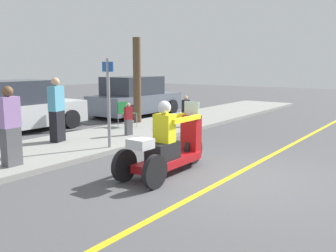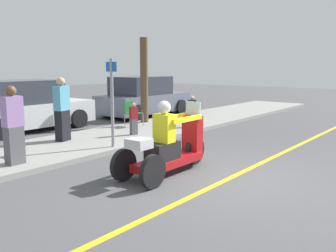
# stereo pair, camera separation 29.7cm
# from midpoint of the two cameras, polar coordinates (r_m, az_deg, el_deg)

# --- Properties ---
(ground_plane) EXTENTS (60.00, 60.00, 0.00)m
(ground_plane) POSITION_cam_midpoint_polar(r_m,az_deg,el_deg) (7.39, 8.21, -7.82)
(ground_plane) COLOR #4C4C4F
(lane_stripe) EXTENTS (24.00, 0.12, 0.01)m
(lane_stripe) POSITION_cam_midpoint_polar(r_m,az_deg,el_deg) (7.00, 6.42, -8.74)
(lane_stripe) COLOR gold
(lane_stripe) RESTS_ON ground
(sidewalk_strip) EXTENTS (28.00, 2.80, 0.12)m
(sidewalk_strip) POSITION_cam_midpoint_polar(r_m,az_deg,el_deg) (10.26, -15.18, -2.87)
(sidewalk_strip) COLOR gray
(sidewalk_strip) RESTS_ON ground
(motorcycle_trike) EXTENTS (2.46, 0.82, 1.48)m
(motorcycle_trike) POSITION_cam_midpoint_polar(r_m,az_deg,el_deg) (7.47, -1.10, -3.39)
(motorcycle_trike) COLOR black
(motorcycle_trike) RESTS_ON ground
(spectator_by_tree) EXTENTS (0.27, 0.19, 1.04)m
(spectator_by_tree) POSITION_cam_midpoint_polar(r_m,az_deg,el_deg) (12.48, 2.03, 2.18)
(spectator_by_tree) COLOR black
(spectator_by_tree) RESTS_ON sidewalk_strip
(spectator_with_child) EXTENTS (0.40, 0.25, 1.63)m
(spectator_with_child) POSITION_cam_midpoint_polar(r_m,az_deg,el_deg) (8.26, -23.88, -0.26)
(spectator_with_child) COLOR #515156
(spectator_with_child) RESTS_ON sidewalk_strip
(spectator_mid_group) EXTENTS (0.46, 0.35, 1.72)m
(spectator_mid_group) POSITION_cam_midpoint_polar(r_m,az_deg,el_deg) (10.45, -17.39, 2.19)
(spectator_mid_group) COLOR black
(spectator_mid_group) RESTS_ON sidewalk_strip
(spectator_near_curb) EXTENTS (0.25, 0.18, 0.95)m
(spectator_near_curb) POSITION_cam_midpoint_polar(r_m,az_deg,el_deg) (11.06, -6.81, 0.99)
(spectator_near_curb) COLOR #515156
(spectator_near_curb) RESTS_ON sidewalk_strip
(folding_chair_curbside) EXTENTS (0.48, 0.48, 0.82)m
(folding_chair_curbside) POSITION_cam_midpoint_polar(r_m,az_deg,el_deg) (12.65, -7.21, 2.22)
(folding_chair_curbside) COLOR #A5A8AD
(folding_chair_curbside) RESTS_ON sidewalk_strip
(parked_car_lot_far) EXTENTS (4.38, 1.97, 1.67)m
(parked_car_lot_far) POSITION_cam_midpoint_polar(r_m,az_deg,el_deg) (13.18, -22.70, 2.53)
(parked_car_lot_far) COLOR silver
(parked_car_lot_far) RESTS_ON ground
(parked_car_lot_center) EXTENTS (4.24, 2.08, 1.68)m
(parked_car_lot_center) POSITION_cam_midpoint_polar(r_m,az_deg,el_deg) (16.17, -5.59, 4.33)
(parked_car_lot_center) COLOR slate
(parked_car_lot_center) RESTS_ON ground
(tree_trunk) EXTENTS (0.28, 0.28, 3.00)m
(tree_trunk) POSITION_cam_midpoint_polar(r_m,az_deg,el_deg) (13.47, -5.38, 6.93)
(tree_trunk) COLOR brown
(tree_trunk) RESTS_ON sidewalk_strip
(street_sign) EXTENTS (0.08, 0.36, 2.20)m
(street_sign) POSITION_cam_midpoint_polar(r_m,az_deg,el_deg) (9.38, -9.95, 3.98)
(street_sign) COLOR gray
(street_sign) RESTS_ON sidewalk_strip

